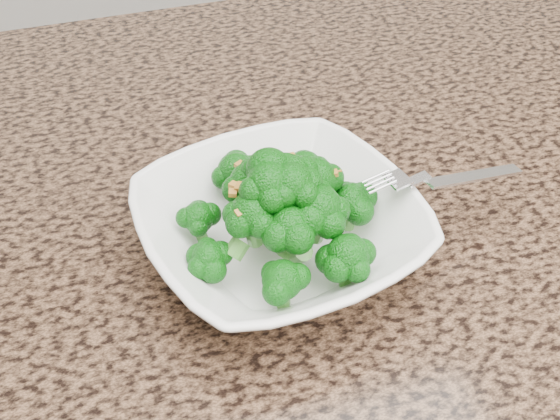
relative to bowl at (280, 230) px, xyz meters
name	(u,v)px	position (x,y,z in m)	size (l,w,h in m)	color
granite_counter	(394,260)	(0.10, -0.02, -0.04)	(1.64, 1.04, 0.03)	brown
bowl	(280,230)	(0.00, 0.00, 0.00)	(0.23, 0.23, 0.06)	white
broccoli_pile	(280,174)	(0.00, 0.00, 0.06)	(0.20, 0.20, 0.06)	#0A5B0A
garlic_topping	(280,137)	(0.00, 0.00, 0.09)	(0.12, 0.12, 0.01)	#B47B2C
fork	(422,179)	(0.12, -0.01, 0.03)	(0.17, 0.03, 0.01)	silver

